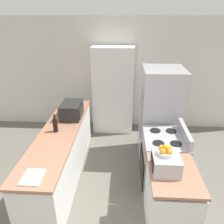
% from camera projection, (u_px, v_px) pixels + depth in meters
% --- Properties ---
extents(wall_back, '(7.00, 0.06, 2.60)m').
position_uv_depth(wall_back, '(116.00, 75.00, 5.17)').
color(wall_back, silver).
rests_on(wall_back, ground_plane).
extents(counter_left, '(0.60, 2.65, 0.90)m').
position_uv_depth(counter_left, '(62.00, 154.00, 3.75)').
color(counter_left, silver).
rests_on(counter_left, ground_plane).
extents(counter_right, '(0.60, 0.81, 0.90)m').
position_uv_depth(counter_right, '(170.00, 201.00, 2.83)').
color(counter_right, silver).
rests_on(counter_right, ground_plane).
extents(pantry_cabinet, '(0.93, 0.48, 1.99)m').
position_uv_depth(pantry_cabinet, '(113.00, 91.00, 5.05)').
color(pantry_cabinet, white).
rests_on(pantry_cabinet, ground_plane).
extents(stove, '(0.66, 0.79, 1.06)m').
position_uv_depth(stove, '(162.00, 160.00, 3.56)').
color(stove, '#9E9EA3').
rests_on(stove, ground_plane).
extents(refrigerator, '(0.74, 0.77, 1.78)m').
position_uv_depth(refrigerator, '(160.00, 115.00, 4.12)').
color(refrigerator, '#A3A3A8').
rests_on(refrigerator, ground_plane).
extents(microwave, '(0.36, 0.50, 0.27)m').
position_uv_depth(microwave, '(72.00, 110.00, 3.97)').
color(microwave, black).
rests_on(microwave, counter_left).
extents(wine_bottle, '(0.07, 0.07, 0.30)m').
position_uv_depth(wine_bottle, '(55.00, 125.00, 3.48)').
color(wine_bottle, black).
rests_on(wine_bottle, counter_left).
extents(toaster_oven, '(0.33, 0.36, 0.22)m').
position_uv_depth(toaster_oven, '(166.00, 163.00, 2.62)').
color(toaster_oven, '#B2B2B7').
rests_on(toaster_oven, counter_right).
extents(fruit_bowl, '(0.20, 0.20, 0.14)m').
position_uv_depth(fruit_bowl, '(166.00, 151.00, 2.57)').
color(fruit_bowl, silver).
rests_on(fruit_bowl, toaster_oven).
extents(cutting_board, '(0.23, 0.28, 0.02)m').
position_uv_depth(cutting_board, '(33.00, 177.00, 2.54)').
color(cutting_board, silver).
rests_on(cutting_board, counter_left).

